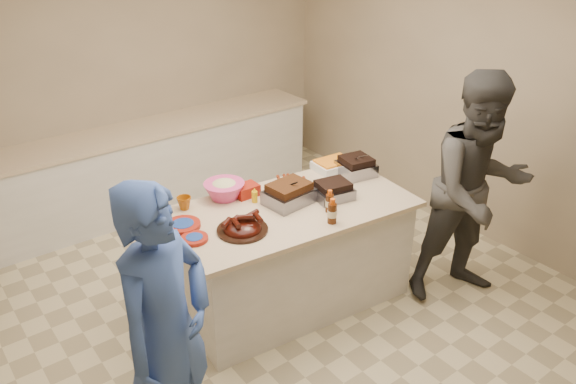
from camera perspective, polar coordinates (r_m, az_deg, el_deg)
room at (r=4.76m, az=-0.92°, el=-10.98°), size 4.50×5.00×2.70m
back_counter at (r=6.20m, az=-13.09°, el=2.71°), size 3.60×0.64×0.90m
island at (r=4.79m, az=0.37°, el=-10.75°), size 1.95×1.16×0.88m
rib_platter at (r=4.00m, az=-4.64°, el=-3.95°), size 0.40×0.40×0.15m
pulled_pork_tray at (r=4.35m, az=0.11°, el=-1.11°), size 0.38×0.31×0.11m
brisket_tray at (r=4.44m, az=4.55°, el=-0.60°), size 0.33×0.29×0.09m
roasting_pan at (r=4.84m, az=6.88°, el=1.76°), size 0.32×0.32×0.11m
coleslaw_bowl at (r=4.45m, az=-6.44°, el=-0.58°), size 0.35×0.35×0.22m
sausage_plate at (r=4.58m, az=0.52°, el=0.45°), size 0.39×0.39×0.05m
mac_cheese_dish at (r=4.93m, az=4.63°, el=2.37°), size 0.35×0.27×0.09m
bbq_bottle_a at (r=4.10m, az=4.47°, el=-3.12°), size 0.07×0.07×0.19m
bbq_bottle_b at (r=4.24m, az=4.21°, el=-1.99°), size 0.07×0.07×0.18m
mustard_bottle at (r=4.37m, az=-3.40°, el=-1.02°), size 0.05×0.05×0.12m
sauce_bowl at (r=4.55m, az=-1.11°, el=0.23°), size 0.15×0.06×0.15m
plate_stack_large at (r=4.10m, az=-10.61°, el=-3.52°), size 0.28×0.28×0.03m
plate_stack_small at (r=3.93m, az=-9.47°, el=-4.86°), size 0.21×0.21×0.03m
plastic_cup at (r=4.33m, az=-10.44°, el=-1.70°), size 0.12×0.11×0.11m
basket_stack at (r=4.47m, az=-4.23°, el=-0.36°), size 0.19×0.14×0.09m
guest_gray at (r=5.11m, az=17.08°, el=-9.41°), size 1.52×2.11×0.72m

